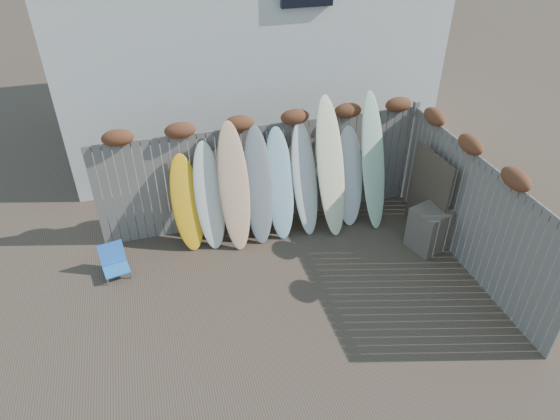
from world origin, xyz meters
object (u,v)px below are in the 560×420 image
object	(u,v)px
beach_chair	(114,261)
surfboard_0	(187,203)
wooden_crate	(431,228)
lattice_panel	(429,195)

from	to	relation	value
beach_chair	surfboard_0	size ratio (longest dim) A/B	0.31
beach_chair	wooden_crate	bearing A→B (deg)	-8.12
beach_chair	lattice_panel	size ratio (longest dim) A/B	0.33
wooden_crate	surfboard_0	distance (m)	4.35
beach_chair	lattice_panel	distance (m)	5.62
surfboard_0	lattice_panel	bearing A→B (deg)	-15.66
wooden_crate	lattice_panel	bearing A→B (deg)	76.31
wooden_crate	surfboard_0	world-z (taller)	surfboard_0
wooden_crate	lattice_panel	distance (m)	0.59
lattice_panel	surfboard_0	size ratio (longest dim) A/B	0.92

